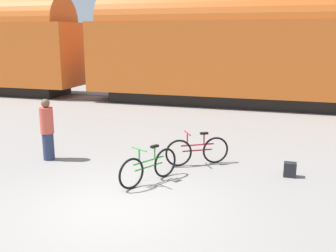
{
  "coord_description": "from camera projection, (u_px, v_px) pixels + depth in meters",
  "views": [
    {
      "loc": [
        2.97,
        -6.32,
        3.21
      ],
      "look_at": [
        0.33,
        2.3,
        1.1
      ],
      "focal_mm": 42.0,
      "sensor_mm": 36.0,
      "label": 1
    }
  ],
  "objects": [
    {
      "name": "ground_plane",
      "position": [
        116.0,
        207.0,
        7.46
      ],
      "size": [
        80.0,
        80.0,
        0.0
      ],
      "primitive_type": "plane",
      "color": "gray"
    },
    {
      "name": "backpack",
      "position": [
        290.0,
        170.0,
        9.04
      ],
      "size": [
        0.28,
        0.2,
        0.34
      ],
      "color": "black",
      "rests_on": "ground_plane"
    },
    {
      "name": "bicycle_green",
      "position": [
        149.0,
        167.0,
        8.63
      ],
      "size": [
        0.83,
        1.52,
        0.85
      ],
      "color": "black",
      "rests_on": "ground_plane"
    },
    {
      "name": "freight_train",
      "position": [
        222.0,
        46.0,
        17.85
      ],
      "size": [
        40.14,
        2.85,
        5.16
      ],
      "color": "black",
      "rests_on": "ground_plane"
    },
    {
      "name": "person_in_red",
      "position": [
        47.0,
        130.0,
        10.15
      ],
      "size": [
        0.34,
        0.34,
        1.61
      ],
      "rotation": [
        0.0,
        0.0,
        4.49
      ],
      "color": "#283351",
      "rests_on": "ground_plane"
    },
    {
      "name": "bicycle_maroon",
      "position": [
        197.0,
        151.0,
        9.83
      ],
      "size": [
        1.44,
        0.92,
        0.85
      ],
      "color": "black",
      "rests_on": "ground_plane"
    },
    {
      "name": "rail_far",
      "position": [
        223.0,
        102.0,
        19.13
      ],
      "size": [
        52.14,
        0.07,
        0.01
      ],
      "primitive_type": "cube",
      "color": "#4C4238",
      "rests_on": "ground_plane"
    },
    {
      "name": "rail_near",
      "position": [
        218.0,
        107.0,
        17.79
      ],
      "size": [
        52.14,
        0.07,
        0.01
      ],
      "primitive_type": "cube",
      "color": "#4C4238",
      "rests_on": "ground_plane"
    }
  ]
}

